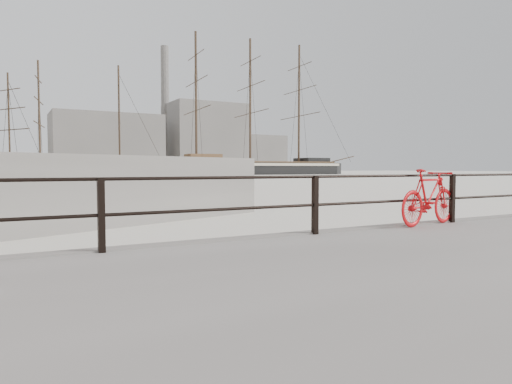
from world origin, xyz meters
name	(u,v)px	position (x,y,z in m)	size (l,w,h in m)	color
ground	(445,238)	(0.00, 0.00, 0.00)	(400.00, 400.00, 0.00)	white
guardrail	(452,198)	(0.00, -0.15, 0.85)	(28.00, 0.10, 1.00)	black
bicycle	(429,197)	(-0.81, -0.25, 0.90)	(1.84, 0.27, 1.11)	red
barque_black	(250,175)	(41.31, 85.59, 0.00)	(56.43, 18.47, 32.18)	black
schooner_mid	(81,177)	(3.30, 74.97, 0.00)	(27.49, 11.63, 19.90)	silver
industrial_west	(107,144)	(20.00, 140.00, 9.00)	(32.00, 18.00, 18.00)	gray
industrial_mid	(205,139)	(55.00, 145.00, 12.00)	(26.00, 20.00, 24.00)	gray
industrial_east	(255,154)	(78.00, 150.00, 7.00)	(20.00, 16.00, 14.00)	gray
smokestack	(165,110)	(42.00, 150.00, 22.00)	(2.80, 2.80, 44.00)	gray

